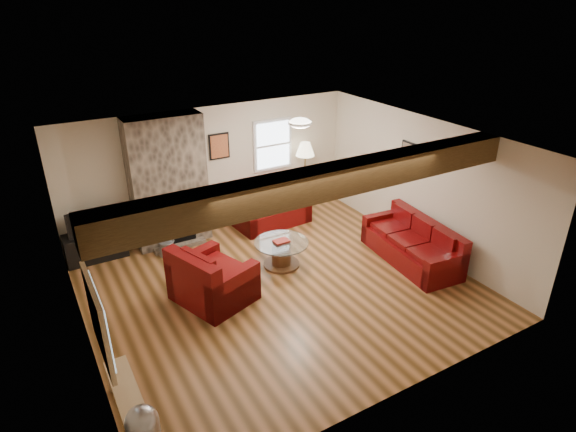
# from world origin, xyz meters

# --- Properties ---
(room) EXTENTS (8.00, 8.00, 8.00)m
(room) POSITION_xyz_m (0.00, 0.00, 1.25)
(room) COLOR #563817
(room) RESTS_ON ground
(floor) EXTENTS (6.00, 6.00, 0.00)m
(floor) POSITION_xyz_m (0.00, 0.00, 0.00)
(floor) COLOR #563817
(floor) RESTS_ON ground
(oak_beam) EXTENTS (6.00, 0.36, 0.38)m
(oak_beam) POSITION_xyz_m (0.00, -1.25, 2.31)
(oak_beam) COLOR #352310
(oak_beam) RESTS_ON room
(chimney_breast) EXTENTS (1.40, 0.67, 2.50)m
(chimney_breast) POSITION_xyz_m (-1.00, 2.49, 1.22)
(chimney_breast) COLOR #38332B
(chimney_breast) RESTS_ON floor
(back_window) EXTENTS (0.90, 0.08, 1.10)m
(back_window) POSITION_xyz_m (1.35, 2.71, 1.55)
(back_window) COLOR silver
(back_window) RESTS_ON room
(hatch_window) EXTENTS (0.08, 1.00, 0.90)m
(hatch_window) POSITION_xyz_m (-2.96, -1.50, 1.45)
(hatch_window) COLOR tan
(hatch_window) RESTS_ON room
(ceiling_dome) EXTENTS (0.40, 0.40, 0.18)m
(ceiling_dome) POSITION_xyz_m (0.90, 0.90, 2.44)
(ceiling_dome) COLOR silver
(ceiling_dome) RESTS_ON room
(artwork_back) EXTENTS (0.42, 0.06, 0.52)m
(artwork_back) POSITION_xyz_m (0.15, 2.71, 1.70)
(artwork_back) COLOR black
(artwork_back) RESTS_ON room
(artwork_right) EXTENTS (0.06, 0.55, 0.42)m
(artwork_right) POSITION_xyz_m (2.96, 0.30, 1.75)
(artwork_right) COLOR black
(artwork_right) RESTS_ON room
(sofa_three) EXTENTS (1.03, 2.07, 0.77)m
(sofa_three) POSITION_xyz_m (2.48, -0.41, 0.39)
(sofa_three) COLOR #4A050A
(sofa_three) RESTS_ON floor
(loveseat) EXTENTS (1.58, 0.98, 0.81)m
(loveseat) POSITION_xyz_m (1.02, 2.23, 0.40)
(loveseat) COLOR #4A050A
(loveseat) RESTS_ON floor
(armchair_red) EXTENTS (1.31, 1.40, 0.92)m
(armchair_red) POSITION_xyz_m (-1.07, 0.26, 0.46)
(armchair_red) COLOR #4A050A
(armchair_red) RESTS_ON floor
(coffee_table) EXTENTS (0.97, 0.97, 0.51)m
(coffee_table) POSITION_xyz_m (0.36, 0.62, 0.24)
(coffee_table) COLOR #4C3218
(coffee_table) RESTS_ON floor
(tv_cabinet) EXTENTS (1.06, 0.42, 0.53)m
(tv_cabinet) POSITION_xyz_m (-2.45, 2.53, 0.26)
(tv_cabinet) COLOR black
(tv_cabinet) RESTS_ON floor
(television) EXTENTS (0.84, 0.11, 0.48)m
(television) POSITION_xyz_m (-2.45, 2.53, 0.77)
(television) COLOR black
(television) RESTS_ON tv_cabinet
(floor_lamp) EXTENTS (0.41, 0.41, 1.58)m
(floor_lamp) POSITION_xyz_m (1.97, 2.41, 1.35)
(floor_lamp) COLOR #A78D45
(floor_lamp) RESTS_ON floor
(pine_bench) EXTENTS (0.27, 1.14, 0.43)m
(pine_bench) POSITION_xyz_m (-2.83, -1.47, 0.21)
(pine_bench) COLOR tan
(pine_bench) RESTS_ON floor
(coal_bucket) EXTENTS (0.31, 0.31, 0.29)m
(coal_bucket) POSITION_xyz_m (-1.29, 2.03, 0.15)
(coal_bucket) COLOR gray
(coal_bucket) RESTS_ON floor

